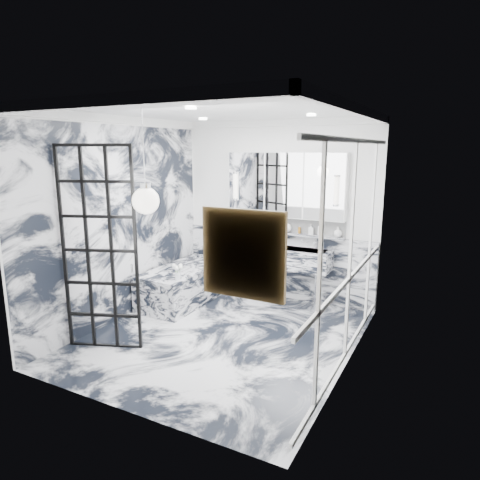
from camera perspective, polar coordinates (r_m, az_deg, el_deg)
The scene contains 25 objects.
floor at distance 5.65m, azimuth -2.40°, elevation -12.71°, with size 3.60×3.60×0.00m, color silver.
ceiling at distance 5.15m, azimuth -2.69°, elevation 16.87°, with size 3.60×3.60×0.00m, color white.
wall_back at distance 6.82m, azimuth 5.04°, elevation 3.88°, with size 3.60×3.60×0.00m, color white.
wall_front at distance 3.81m, azimuth -16.18°, elevation -3.17°, with size 3.60×3.60×0.00m, color white.
wall_left at distance 6.17m, azimuth -15.55°, elevation 2.60°, with size 3.60×3.60×0.00m, color white.
wall_right at distance 4.65m, azimuth 14.82°, elevation -0.37°, with size 3.60×3.60×0.00m, color white.
marble_clad_back at distance 6.98m, azimuth 4.83°, elevation -3.28°, with size 3.18×0.05×1.05m, color silver.
marble_clad_left at distance 6.17m, azimuth -15.42°, elevation 2.04°, with size 0.02×3.56×2.68m, color silver.
panel_molding at distance 4.68m, azimuth 14.51°, elevation -1.54°, with size 0.03×3.40×2.30m, color white.
soap_bottle_a at distance 6.53m, azimuth 10.63°, elevation 1.45°, with size 0.07×0.07×0.19m, color #8C5919.
soap_bottle_b at distance 6.57m, azimuth 9.43°, elevation 1.43°, with size 0.07×0.08×0.16m, color #4C4C51.
soap_bottle_c at distance 6.46m, azimuth 12.91°, elevation 1.06°, with size 0.12×0.12×0.15m, color silver.
face_pot at distance 6.70m, azimuth 6.32°, elevation 1.66°, with size 0.14×0.14×0.14m, color white.
amber_bottle at distance 6.64m, azimuth 7.92°, elevation 1.30°, with size 0.04×0.04×0.10m, color #8C5919.
flower_vase at distance 6.09m, azimuth -8.28°, elevation -4.83°, with size 0.07×0.07×0.12m, color silver.
crittall_door at distance 5.26m, azimuth -18.23°, elevation -1.33°, with size 0.88×0.04×2.41m, color black, non-canonical shape.
artwork at distance 3.10m, azimuth 0.43°, elevation -1.88°, with size 0.56×0.05×0.56m, color #B37D12.
pendant_light at distance 4.19m, azimuth -12.46°, elevation 5.13°, with size 0.26×0.26×0.26m, color white.
trough_sink at distance 6.67m, azimuth 5.32°, elevation -2.18°, with size 1.60×0.45×0.30m, color silver.
ledge at distance 6.75m, azimuth 5.90°, elevation 0.92°, with size 1.90×0.14×0.04m, color silver.
subway_tile at distance 6.78m, azimuth 6.12°, elevation 2.13°, with size 1.90×0.03×0.23m, color white.
mirror_cabinet at distance 6.65m, azimuth 6.06°, elevation 7.29°, with size 1.90×0.16×1.00m, color white.
sconce_left at distance 6.91m, azimuth -0.63°, elevation 7.20°, with size 0.07×0.07×0.40m, color white.
sconce_right at distance 6.31m, azimuth 12.72°, elevation 6.43°, with size 0.07×0.07×0.40m, color white.
bathtub at distance 6.85m, azimuth -7.27°, elevation -5.82°, with size 0.75×1.65×0.55m, color silver.
Camera 1 is at (2.57, -4.44, 2.37)m, focal length 32.00 mm.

